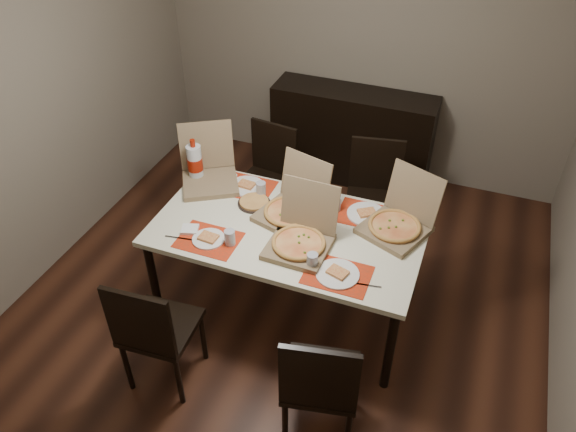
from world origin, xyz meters
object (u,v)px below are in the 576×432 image
object	(u,v)px
chair_far_right	(373,192)
pizza_box_center	(301,239)
dip_bowl	(322,214)
chair_near_left	(154,330)
chair_far_left	(268,174)
soda_bottle	(195,163)
sideboard	(352,136)
dining_table	(288,235)
chair_near_right	(320,382)

from	to	relation	value
chair_far_right	pizza_box_center	xyz separation A→B (m)	(-0.24, -1.08, 0.30)
chair_far_right	dip_bowl	bearing A→B (deg)	-105.64
chair_near_left	chair_far_left	xyz separation A→B (m)	(0.00, 1.80, 0.00)
soda_bottle	sideboard	bearing A→B (deg)	62.58
dining_table	chair_near_right	world-z (taller)	chair_near_right
chair_near_right	soda_bottle	bearing A→B (deg)	138.77
chair_near_right	soda_bottle	size ratio (longest dim) A/B	2.74
soda_bottle	dip_bowl	bearing A→B (deg)	-5.18
chair_far_right	dip_bowl	world-z (taller)	chair_far_right
chair_far_left	dip_bowl	xyz separation A→B (m)	(0.68, -0.67, 0.25)
sideboard	dip_bowl	bearing A→B (deg)	-82.27
pizza_box_center	chair_near_left	bearing A→B (deg)	-130.19
chair_near_left	chair_near_right	distance (m)	1.06
chair_near_right	chair_near_left	bearing A→B (deg)	-179.87
sideboard	pizza_box_center	xyz separation A→B (m)	(0.19, -1.98, 0.36)
sideboard	soda_bottle	size ratio (longest dim) A/B	4.42
chair_near_left	chair_far_right	distance (m)	2.07
chair_far_left	soda_bottle	size ratio (longest dim) A/B	2.74
chair_far_right	chair_near_right	bearing A→B (deg)	-85.01
sideboard	dip_bowl	size ratio (longest dim) A/B	11.26
sideboard	dining_table	world-z (taller)	sideboard
dining_table	chair_far_left	bearing A→B (deg)	120.47
chair_far_right	dip_bowl	size ratio (longest dim) A/B	6.98
pizza_box_center	chair_near_right	bearing A→B (deg)	-62.79
dining_table	soda_bottle	size ratio (longest dim) A/B	5.30
chair_near_left	soda_bottle	bearing A→B (deg)	105.14
chair_near_left	pizza_box_center	bearing A→B (deg)	49.81
chair_near_right	pizza_box_center	xyz separation A→B (m)	(-0.40, 0.78, 0.30)
sideboard	chair_near_left	world-z (taller)	chair_near_left
pizza_box_center	soda_bottle	world-z (taller)	pizza_box_center
chair_far_right	chair_far_left	bearing A→B (deg)	-175.60
chair_near_left	pizza_box_center	size ratio (longest dim) A/B	2.12
dining_table	chair_far_left	xyz separation A→B (m)	(-0.51, 0.87, -0.17)
dip_bowl	sideboard	bearing A→B (deg)	97.73
sideboard	chair_near_left	distance (m)	2.80
chair_far_left	chair_far_right	world-z (taller)	same
pizza_box_center	dining_table	bearing A→B (deg)	134.42
dip_bowl	pizza_box_center	bearing A→B (deg)	-95.02
dining_table	chair_far_right	world-z (taller)	chair_far_right
chair_far_right	soda_bottle	xyz separation A→B (m)	(-1.23, -0.65, 0.38)
chair_near_left	chair_near_right	world-z (taller)	same
dip_bowl	soda_bottle	xyz separation A→B (m)	(-1.02, 0.09, 0.13)
chair_far_left	chair_far_right	xyz separation A→B (m)	(0.89, 0.07, 0.00)
sideboard	chair_far_left	xyz separation A→B (m)	(-0.46, -0.96, 0.06)
sideboard	chair_far_right	distance (m)	0.99
chair_near_right	dip_bowl	bearing A→B (deg)	108.18
dining_table	chair_far_right	size ratio (longest dim) A/B	1.94
chair_near_right	chair_far_left	size ratio (longest dim) A/B	1.00
sideboard	chair_far_left	size ratio (longest dim) A/B	1.61
chair_near_left	pizza_box_center	xyz separation A→B (m)	(0.66, 0.78, 0.30)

